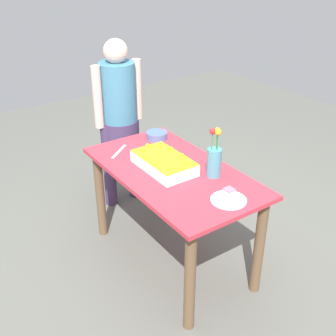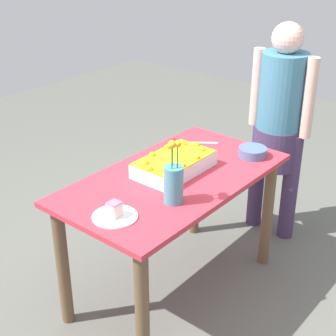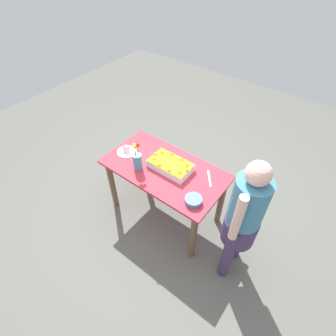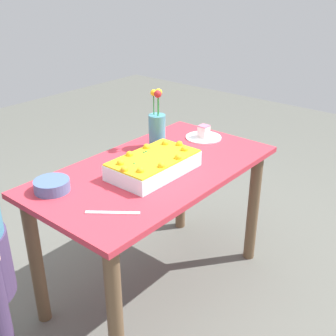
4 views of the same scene
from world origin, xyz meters
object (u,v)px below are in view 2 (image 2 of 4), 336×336
object	(u,v)px
flower_vase	(174,181)
fruit_bowl	(253,152)
serving_plate_with_slice	(115,214)
person_standing	(279,120)
cake_knife	(199,143)
sheet_cake	(174,164)

from	to	relation	value
flower_vase	fruit_bowl	distance (m)	0.73
flower_vase	fruit_bowl	xyz separation A→B (m)	(-0.72, 0.02, -0.09)
serving_plate_with_slice	flower_vase	world-z (taller)	flower_vase
flower_vase	person_standing	xyz separation A→B (m)	(-1.19, -0.06, -0.04)
serving_plate_with_slice	cake_knife	distance (m)	1.00
sheet_cake	person_standing	size ratio (longest dim) A/B	0.31
flower_vase	serving_plate_with_slice	bearing A→B (deg)	-23.08
fruit_bowl	sheet_cake	bearing A→B (deg)	-27.57
sheet_cake	person_standing	world-z (taller)	person_standing
sheet_cake	cake_knife	size ratio (longest dim) A/B	1.95
person_standing	flower_vase	bearing A→B (deg)	2.81
cake_knife	flower_vase	bearing A→B (deg)	-101.08
serving_plate_with_slice	flower_vase	distance (m)	0.33
serving_plate_with_slice	cake_knife	bearing A→B (deg)	-167.38
flower_vase	person_standing	bearing A→B (deg)	-177.19
flower_vase	cake_knife	bearing A→B (deg)	-153.37
serving_plate_with_slice	fruit_bowl	xyz separation A→B (m)	(-1.01, 0.15, 0.01)
fruit_bowl	person_standing	world-z (taller)	person_standing
flower_vase	fruit_bowl	bearing A→B (deg)	178.31
serving_plate_with_slice	fruit_bowl	world-z (taller)	serving_plate_with_slice
cake_knife	fruit_bowl	bearing A→B (deg)	-31.20
serving_plate_with_slice	fruit_bowl	bearing A→B (deg)	171.84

